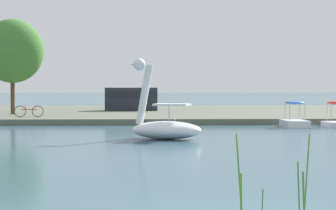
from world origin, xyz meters
TOP-DOWN VIEW (x-y plane):
  - shore_bank_far at (0.00, 38.90)m, footprint 155.92×26.99m
  - swan_boat at (-0.67, 16.04)m, footprint 3.39×2.41m
  - pedal_boat_blue at (6.90, 23.35)m, footprint 1.24×2.18m
  - pedal_boat_red at (9.16, 23.40)m, footprint 1.04×1.75m
  - tree_broadleaf_right at (-10.69, 32.24)m, footprint 4.41×3.61m
  - bicycle_parked at (-8.79, 28.19)m, footprint 1.81×0.22m
  - parked_van at (-2.55, 38.68)m, footprint 4.22×1.90m

SIDE VIEW (x-z plane):
  - shore_bank_far at x=0.00m, z-range 0.00..0.35m
  - pedal_boat_red at x=9.16m, z-range -0.33..1.14m
  - pedal_boat_blue at x=6.90m, z-range -0.29..1.18m
  - swan_boat at x=-0.67m, z-range -1.11..2.36m
  - bicycle_parked at x=-8.79m, z-range 0.35..1.09m
  - parked_van at x=-2.55m, z-range 0.43..2.29m
  - tree_broadleaf_right at x=-10.69m, z-range 1.44..8.08m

